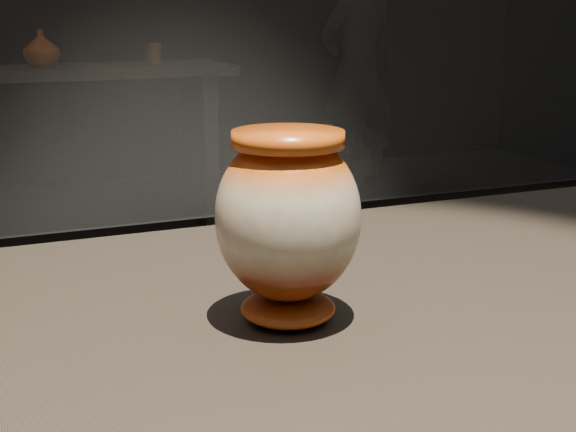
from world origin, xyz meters
name	(u,v)px	position (x,y,z in m)	size (l,w,h in m)	color
main_vase	(288,219)	(-0.06, 0.02, 1.01)	(0.17, 0.17, 0.19)	#612108
back_shelf	(42,118)	(0.07, 3.70, 0.64)	(2.00, 0.60, 0.90)	black
back_vase_mid	(41,48)	(0.10, 3.70, 1.00)	(0.18, 0.18, 0.19)	#612108
back_vase_right	(154,54)	(0.69, 3.70, 0.96)	(0.08, 0.08, 0.11)	#925715
visitor	(358,71)	(2.13, 4.07, 0.79)	(0.58, 0.38, 1.58)	black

